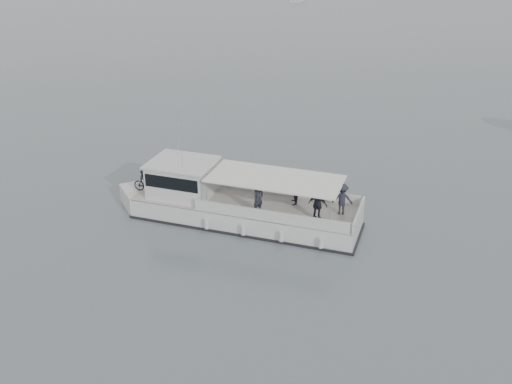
{
  "coord_description": "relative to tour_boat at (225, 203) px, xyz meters",
  "views": [
    {
      "loc": [
        2.79,
        -26.41,
        13.21
      ],
      "look_at": [
        2.83,
        -1.86,
        1.6
      ],
      "focal_mm": 40.0,
      "sensor_mm": 36.0,
      "label": 1
    }
  ],
  "objects": [
    {
      "name": "ground",
      "position": [
        -1.3,
        1.51,
        -0.86
      ],
      "size": [
        1400.0,
        1400.0,
        0.0
      ],
      "primitive_type": "plane",
      "color": "#505A5E",
      "rests_on": "ground"
    },
    {
      "name": "tour_boat",
      "position": [
        0.0,
        0.0,
        0.0
      ],
      "size": [
        12.34,
        6.47,
        5.25
      ],
      "rotation": [
        0.0,
        0.0,
        -0.33
      ],
      "color": "silver",
      "rests_on": "ground"
    }
  ]
}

